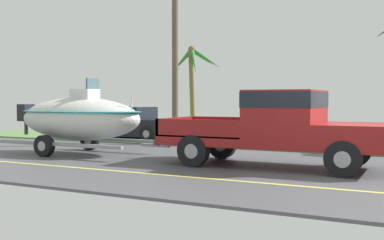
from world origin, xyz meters
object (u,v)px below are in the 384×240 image
(boat_on_trailer, at_px, (79,118))
(parked_sedan_near, at_px, (126,123))
(pickup_truck_towing, at_px, (284,125))
(utility_pole, at_px, (175,34))
(palm_tree_near_left, at_px, (193,66))

(boat_on_trailer, height_order, parked_sedan_near, boat_on_trailer)
(boat_on_trailer, bearing_deg, pickup_truck_towing, 0.00)
(boat_on_trailer, distance_m, utility_pole, 5.33)
(boat_on_trailer, xyz_separation_m, parked_sedan_near, (-1.81, 5.16, -0.43))
(utility_pole, bearing_deg, parked_sedan_near, 162.05)
(utility_pole, bearing_deg, pickup_truck_towing, -38.06)
(boat_on_trailer, height_order, palm_tree_near_left, palm_tree_near_left)
(boat_on_trailer, distance_m, palm_tree_near_left, 13.33)
(palm_tree_near_left, bearing_deg, parked_sedan_near, -85.47)
(pickup_truck_towing, bearing_deg, parked_sedan_near, 148.09)
(pickup_truck_towing, xyz_separation_m, parked_sedan_near, (-8.29, 5.16, -0.39))
(pickup_truck_towing, relative_size, parked_sedan_near, 1.29)
(pickup_truck_towing, height_order, utility_pole, utility_pole)
(pickup_truck_towing, xyz_separation_m, utility_pole, (-5.39, 4.22, 3.10))
(parked_sedan_near, bearing_deg, pickup_truck_towing, -31.91)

